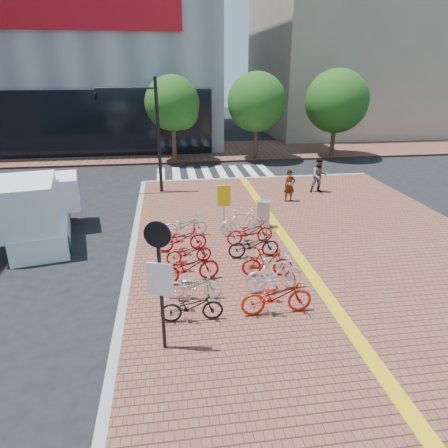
{
  "coord_description": "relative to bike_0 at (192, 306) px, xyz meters",
  "views": [
    {
      "loc": [
        -2.49,
        -11.58,
        6.52
      ],
      "look_at": [
        -0.62,
        1.54,
        1.3
      ],
      "focal_mm": 32.0,
      "sensor_mm": 36.0,
      "label": 1
    }
  ],
  "objects": [
    {
      "name": "ground",
      "position": [
        2.06,
        2.48,
        -0.59
      ],
      "size": [
        120.0,
        120.0,
        0.0
      ],
      "primitive_type": "plane",
      "color": "black",
      "rests_on": "ground"
    },
    {
      "name": "sidewalk",
      "position": [
        5.06,
        -2.52,
        -0.52
      ],
      "size": [
        14.0,
        34.0,
        0.15
      ],
      "primitive_type": "cube",
      "color": "brown",
      "rests_on": "ground"
    },
    {
      "name": "tactile_strip",
      "position": [
        4.06,
        -2.52,
        -0.44
      ],
      "size": [
        0.4,
        34.0,
        0.01
      ],
      "primitive_type": "cube",
      "color": "gold",
      "rests_on": "sidewalk"
    },
    {
      "name": "kerb_west",
      "position": [
        -1.94,
        -2.52,
        -0.52
      ],
      "size": [
        0.25,
        34.0,
        0.15
      ],
      "primitive_type": "cube",
      "color": "gray",
      "rests_on": "ground"
    },
    {
      "name": "kerb_north",
      "position": [
        5.06,
        14.48,
        -0.52
      ],
      "size": [
        14.0,
        0.25,
        0.15
      ],
      "primitive_type": "cube",
      "color": "gray",
      "rests_on": "ground"
    },
    {
      "name": "far_sidewalk",
      "position": [
        2.06,
        23.48,
        -0.52
      ],
      "size": [
        70.0,
        8.0,
        0.15
      ],
      "primitive_type": "cube",
      "color": "brown",
      "rests_on": "ground"
    },
    {
      "name": "building_beige",
      "position": [
        20.06,
        34.48,
        8.41
      ],
      "size": [
        20.0,
        18.0,
        18.0
      ],
      "primitive_type": "cube",
      "color": "gray",
      "rests_on": "ground"
    },
    {
      "name": "crosswalk",
      "position": [
        2.56,
        16.48,
        -0.59
      ],
      "size": [
        7.5,
        4.0,
        0.01
      ],
      "color": "silver",
      "rests_on": "ground"
    },
    {
      "name": "street_trees",
      "position": [
        7.1,
        19.94,
        3.51
      ],
      "size": [
        16.2,
        4.6,
        6.35
      ],
      "color": "#38281E",
      "rests_on": "far_sidewalk"
    },
    {
      "name": "bike_0",
      "position": [
        0.0,
        0.0,
        0.0
      ],
      "size": [
        1.69,
        0.62,
        0.88
      ],
      "primitive_type": "imported",
      "rotation": [
        0.0,
        0.0,
        1.55
      ],
      "color": "black",
      "rests_on": "sidewalk"
    },
    {
      "name": "bike_1",
      "position": [
        0.14,
        1.11,
        -0.0
      ],
      "size": [
        1.72,
        0.79,
        0.87
      ],
      "primitive_type": "imported",
      "rotation": [
        0.0,
        0.0,
        1.44
      ],
      "color": "silver",
      "rests_on": "sidewalk"
    },
    {
      "name": "bike_2",
      "position": [
        0.05,
        2.1,
        0.08
      ],
      "size": [
        2.06,
        1.02,
        1.03
      ],
      "primitive_type": "imported",
      "rotation": [
        0.0,
        0.0,
        1.75
      ],
      "color": "#A00B0B",
      "rests_on": "sidewalk"
    },
    {
      "name": "bike_3",
      "position": [
        0.12,
        3.41,
        -0.02
      ],
      "size": [
        1.66,
        0.8,
        0.84
      ],
      "primitive_type": "imported",
      "rotation": [
        0.0,
        0.0,
        1.73
      ],
      "color": "#9D0B14",
      "rests_on": "sidewalk"
    },
    {
      "name": "bike_4",
      "position": [
        -0.09,
        4.46,
        0.05
      ],
      "size": [
        1.88,
        0.72,
        0.97
      ],
      "primitive_type": "imported",
      "rotation": [
        0.0,
        0.0,
        1.61
      ],
      "color": "#B20C17",
      "rests_on": "sidewalk"
    },
    {
      "name": "bike_5",
      "position": [
        0.11,
        5.84,
        0.03
      ],
      "size": [
        1.83,
        0.77,
        0.94
      ],
      "primitive_type": "imported",
      "rotation": [
        0.0,
        0.0,
        1.66
      ],
      "color": "silver",
      "rests_on": "sidewalk"
    },
    {
      "name": "bike_6",
      "position": [
        2.33,
        0.03,
        0.08
      ],
      "size": [
        2.02,
        0.75,
        1.05
      ],
      "primitive_type": "imported",
      "rotation": [
        0.0,
        0.0,
        1.6
      ],
      "color": "red",
      "rests_on": "sidewalk"
    },
    {
      "name": "bike_7",
      "position": [
        2.58,
        1.2,
        0.13
      ],
      "size": [
        1.96,
        0.76,
        1.15
      ],
      "primitive_type": "imported",
      "rotation": [
        0.0,
        0.0,
        1.69
      ],
      "color": "white",
      "rests_on": "sidewalk"
    },
    {
      "name": "bike_8",
      "position": [
        2.58,
        2.11,
        0.06
      ],
      "size": [
        1.69,
        0.65,
        0.99
      ],
      "primitive_type": "imported",
      "rotation": [
        0.0,
        0.0,
        1.46
      ],
      "color": "#AC0C0F",
      "rests_on": "sidewalk"
    },
    {
      "name": "bike_9",
      "position": [
        2.44,
        3.55,
        0.04
      ],
      "size": [
        1.85,
        0.67,
        0.97
      ],
      "primitive_type": "imported",
      "rotation": [
        0.0,
        0.0,
        1.59
      ],
      "color": "black",
      "rests_on": "sidewalk"
    },
    {
      "name": "bike_10",
      "position": [
        2.54,
        4.74,
        0.04
      ],
      "size": [
        1.91,
        0.89,
        0.97
      ],
      "primitive_type": "imported",
      "rotation": [
        0.0,
        0.0,
        1.71
      ],
      "color": "#AD0C15",
      "rests_on": "sidewalk"
    },
    {
      "name": "bike_11",
      "position": [
        2.4,
        5.63,
        0.11
      ],
      "size": [
        1.88,
        0.75,
        1.1
      ],
      "primitive_type": "imported",
      "rotation": [
        0.0,
        0.0,
        1.7
      ],
      "color": "white",
      "rests_on": "sidewalk"
    },
    {
      "name": "pedestrian_a",
      "position": [
        5.57,
        9.63,
        0.36
      ],
      "size": [
        0.63,
        0.45,
        1.6
      ],
      "primitive_type": "imported",
      "rotation": [
        0.0,
        0.0,
        0.12
      ],
      "color": "gray",
      "rests_on": "sidewalk"
    },
    {
      "name": "pedestrian_b",
      "position": [
        7.61,
        10.93,
        0.49
      ],
      "size": [
        0.94,
        0.74,
        1.86
      ],
      "primitive_type": "imported",
      "rotation": [
        0.0,
        0.0,
        -0.04
      ],
      "color": "#4C5460",
      "rests_on": "sidewalk"
    },
    {
      "name": "utility_box",
      "position": [
        3.44,
        6.34,
        0.14
      ],
      "size": [
        0.6,
        0.48,
        1.16
      ],
      "primitive_type": "cube",
      "rotation": [
        0.0,
        0.0,
        -0.19
      ],
      "color": "#B5B5BA",
      "rests_on": "sidewalk"
    },
    {
      "name": "yellow_sign",
      "position": [
        1.72,
        6.07,
        0.94
      ],
      "size": [
        0.54,
        0.13,
        2.0
      ],
      "color": "#B7B7BC",
      "rests_on": "sidewalk"
    },
    {
      "name": "notice_sign",
      "position": [
        -0.74,
        -1.06,
        1.66
      ],
      "size": [
        0.6,
        0.23,
        3.33
      ],
      "color": "black",
      "rests_on": "sidewalk"
    },
    {
      "name": "traffic_light_pole",
      "position": [
        -2.24,
        12.29,
        3.66
      ],
      "size": [
        3.19,
        1.23,
        5.94
      ],
      "color": "black",
      "rests_on": "sidewalk"
    },
    {
      "name": "box_truck",
      "position": [
        -5.52,
        6.5,
        0.68
      ],
      "size": [
        2.88,
        4.96,
        2.69
      ],
      "color": "white",
      "rests_on": "ground"
    }
  ]
}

